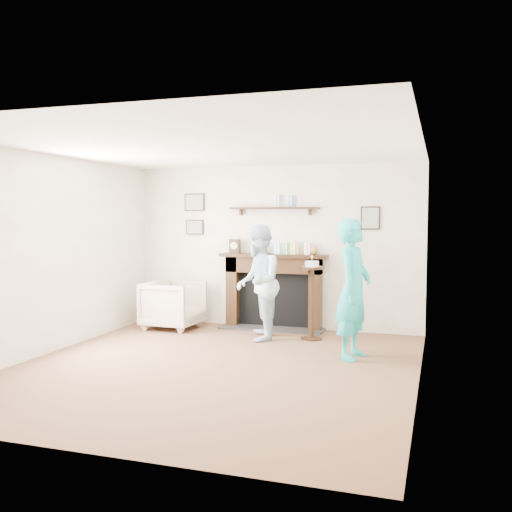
{
  "coord_description": "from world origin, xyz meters",
  "views": [
    {
      "loc": [
        2.43,
        -5.96,
        1.73
      ],
      "look_at": [
        0.21,
        0.9,
        1.22
      ],
      "focal_mm": 40.0,
      "sensor_mm": 36.0,
      "label": 1
    }
  ],
  "objects_px": {
    "man": "(258,340)",
    "pedestal_table": "(312,288)",
    "armchair": "(174,328)",
    "woman": "(353,358)"
  },
  "relations": [
    {
      "from": "man",
      "to": "pedestal_table",
      "type": "height_order",
      "value": "pedestal_table"
    },
    {
      "from": "pedestal_table",
      "to": "man",
      "type": "bearing_deg",
      "value": -160.36
    },
    {
      "from": "man",
      "to": "woman",
      "type": "xyz_separation_m",
      "value": [
        1.42,
        -0.64,
        0.0
      ]
    },
    {
      "from": "armchair",
      "to": "man",
      "type": "height_order",
      "value": "man"
    },
    {
      "from": "man",
      "to": "woman",
      "type": "distance_m",
      "value": 1.56
    },
    {
      "from": "woman",
      "to": "armchair",
      "type": "bearing_deg",
      "value": 80.27
    },
    {
      "from": "man",
      "to": "pedestal_table",
      "type": "distance_m",
      "value": 1.04
    },
    {
      "from": "man",
      "to": "pedestal_table",
      "type": "bearing_deg",
      "value": 94.02
    },
    {
      "from": "armchair",
      "to": "pedestal_table",
      "type": "relative_size",
      "value": 0.69
    },
    {
      "from": "armchair",
      "to": "woman",
      "type": "relative_size",
      "value": 0.48
    }
  ]
}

